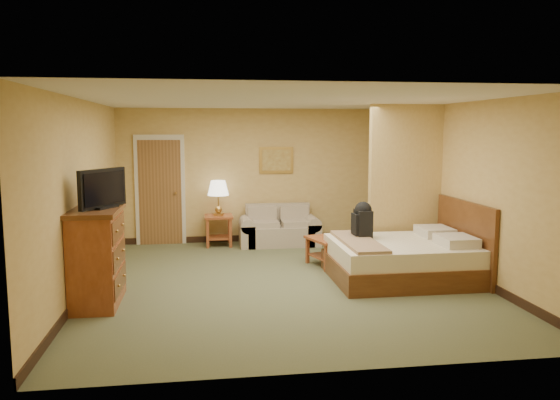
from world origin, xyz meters
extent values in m
plane|color=#535939|center=(0.00, 0.00, 0.00)|extent=(6.00, 6.00, 0.00)
plane|color=white|center=(0.00, 0.00, 2.60)|extent=(6.00, 6.00, 0.00)
cube|color=tan|center=(0.00, 3.00, 1.30)|extent=(5.50, 0.02, 2.60)
cube|color=tan|center=(-2.75, 0.00, 1.30)|extent=(0.02, 6.00, 2.60)
cube|color=tan|center=(2.75, 0.00, 1.30)|extent=(0.02, 6.00, 2.60)
cube|color=tan|center=(2.15, 0.93, 1.30)|extent=(1.20, 0.15, 2.60)
cube|color=beige|center=(-1.95, 2.97, 1.05)|extent=(0.94, 0.06, 2.10)
cube|color=brown|center=(-1.95, 2.96, 1.00)|extent=(0.80, 0.04, 2.00)
cylinder|color=#B58A42|center=(-1.65, 2.90, 1.00)|extent=(0.04, 0.12, 0.04)
cube|color=black|center=(0.00, 2.99, 0.06)|extent=(5.50, 0.02, 0.12)
cube|color=tan|center=(0.29, 2.52, 0.19)|extent=(1.25, 0.67, 0.38)
cube|color=tan|center=(0.29, 2.82, 0.57)|extent=(1.25, 0.16, 0.39)
cube|color=tan|center=(-0.33, 2.52, 0.21)|extent=(0.27, 0.67, 0.42)
cube|color=tan|center=(0.92, 2.52, 0.21)|extent=(0.27, 0.67, 0.42)
cube|color=brown|center=(-0.86, 2.65, 0.56)|extent=(0.53, 0.53, 0.04)
cube|color=brown|center=(-0.86, 2.65, 0.16)|extent=(0.44, 0.44, 0.03)
cube|color=brown|center=(-1.07, 2.44, 0.27)|extent=(0.05, 0.05, 0.54)
cube|color=brown|center=(-0.64, 2.44, 0.27)|extent=(0.05, 0.05, 0.54)
cube|color=brown|center=(-1.07, 2.86, 0.27)|extent=(0.05, 0.05, 0.54)
cube|color=brown|center=(-0.64, 2.86, 0.27)|extent=(0.05, 0.05, 0.54)
cylinder|color=#B58A42|center=(-0.86, 2.65, 0.60)|extent=(0.20, 0.20, 0.04)
cylinder|color=#B58A42|center=(-0.86, 2.65, 0.86)|extent=(0.03, 0.03, 0.33)
cone|color=white|center=(-0.86, 2.65, 1.10)|extent=(0.40, 0.40, 0.28)
cube|color=brown|center=(0.93, 0.85, 0.44)|extent=(0.89, 0.89, 0.04)
cube|color=brown|center=(0.93, 0.85, 0.15)|extent=(0.77, 0.77, 0.03)
cube|color=brown|center=(0.63, 0.54, 0.21)|extent=(0.05, 0.05, 0.43)
cube|color=brown|center=(1.24, 1.15, 0.21)|extent=(0.05, 0.05, 0.43)
cube|color=#B78E3F|center=(0.29, 2.98, 1.60)|extent=(0.67, 0.03, 0.52)
cube|color=olive|center=(0.29, 2.96, 1.60)|extent=(0.56, 0.02, 0.41)
cube|color=brown|center=(-2.48, -0.66, 0.58)|extent=(0.53, 1.07, 1.16)
cube|color=#502912|center=(-2.48, -0.66, 1.19)|extent=(0.60, 1.14, 0.06)
cube|color=black|center=(-2.38, -0.66, 1.24)|extent=(0.35, 0.41, 0.03)
cube|color=black|center=(-2.38, -0.66, 1.47)|extent=(0.46, 0.72, 0.48)
cube|color=#502912|center=(1.75, -0.10, 0.16)|extent=(2.08, 1.66, 0.31)
cube|color=#F7EDCA|center=(1.75, -0.10, 0.44)|extent=(2.02, 1.60, 0.25)
cube|color=#502912|center=(2.71, -0.10, 0.57)|extent=(0.06, 1.77, 1.14)
cube|color=beige|center=(2.40, -0.46, 0.62)|extent=(0.47, 0.57, 0.15)
cube|color=beige|center=(2.40, 0.26, 0.62)|extent=(0.47, 0.57, 0.15)
cube|color=#8E6E4D|center=(1.07, -0.10, 0.58)|extent=(0.47, 1.56, 0.05)
cube|color=black|center=(1.24, 0.24, 0.78)|extent=(0.22, 0.33, 0.43)
sphere|color=black|center=(1.24, 0.24, 0.99)|extent=(0.26, 0.26, 0.26)
camera|label=1|loc=(-1.15, -7.61, 2.19)|focal=35.00mm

